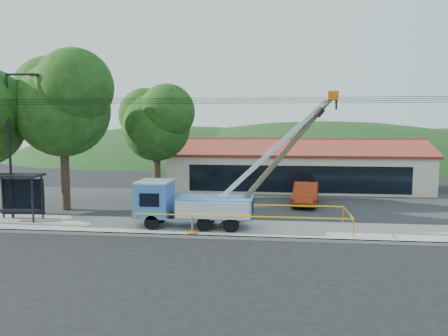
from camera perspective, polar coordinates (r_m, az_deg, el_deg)
ground at (r=20.90m, az=0.57°, el=-10.75°), size 120.00×120.00×0.00m
curb at (r=22.89m, az=1.14°, el=-9.08°), size 60.00×0.25×0.15m
sidewalk at (r=24.73m, az=1.57°, el=-7.95°), size 60.00×4.00×0.15m
parking_lot at (r=32.53m, az=2.84°, el=-4.65°), size 60.00×12.00×0.10m
strip_mall at (r=40.15m, az=9.34°, el=-0.08°), size 22.50×8.53×4.67m
streetlight at (r=29.58m, az=-25.92°, el=3.97°), size 2.13×0.22×9.00m
tree_west_near at (r=31.33m, az=-20.34°, el=8.32°), size 7.56×6.72×10.80m
tree_lot at (r=34.17m, az=-8.85°, el=6.17°), size 6.30×5.60×8.94m
hill_west at (r=77.09m, az=-6.15°, el=1.36°), size 78.40×56.00×28.00m
hill_center at (r=75.57m, az=12.67°, el=1.16°), size 89.60×64.00×32.00m
hill_east at (r=80.15m, az=27.04°, el=0.93°), size 72.80×52.00×26.00m
utility_truck at (r=24.71m, az=-4.15°, el=-4.49°), size 11.05×3.52×7.52m
leaning_pole at (r=24.10m, az=7.42°, el=1.49°), size 6.20×1.70×7.47m
bus_shelter at (r=29.04m, az=-25.29°, el=-2.19°), size 3.05×2.07×2.77m
caution_tape at (r=24.87m, az=2.58°, el=-5.94°), size 11.60×3.43×0.99m
car_silver at (r=33.17m, az=-9.84°, el=-4.61°), size 3.39×4.70×1.49m
car_red at (r=32.30m, az=10.59°, el=-4.91°), size 2.28×5.01×1.59m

